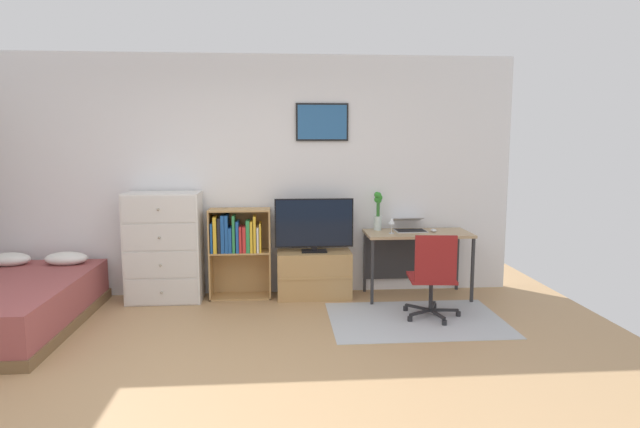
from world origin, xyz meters
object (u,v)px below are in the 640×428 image
object	(u,v)px
bed	(4,305)
laptop	(409,225)
office_chair	(433,274)
wine_glass	(392,221)
dresser	(164,247)
television	(314,225)
tv_stand	(314,274)
computer_mouse	(434,230)
desk	(416,243)
bookshelf	(237,244)
bamboo_vase	(378,209)

from	to	relation	value
bed	laptop	bearing A→B (deg)	12.13
office_chair	wine_glass	world-z (taller)	wine_glass
dresser	television	xyz separation A→B (m)	(1.64, -0.01, 0.22)
tv_stand	computer_mouse	size ratio (longest dim) A/B	7.89
tv_stand	desk	xyz separation A→B (m)	(1.15, -0.01, 0.34)
bookshelf	office_chair	bearing A→B (deg)	-24.73
tv_stand	office_chair	xyz separation A→B (m)	(1.11, -0.86, 0.20)
bed	bookshelf	xyz separation A→B (m)	(2.10, 0.86, 0.39)
bed	tv_stand	xyz separation A→B (m)	(2.96, 0.82, 0.03)
bookshelf	computer_mouse	size ratio (longest dim) A/B	9.63
dresser	laptop	bearing A→B (deg)	1.04
television	wine_glass	bearing A→B (deg)	-8.45
laptop	wine_glass	xyz separation A→B (m)	(-0.24, -0.18, 0.07)
computer_mouse	wine_glass	xyz separation A→B (m)	(-0.49, -0.07, 0.12)
laptop	bamboo_vase	bearing A→B (deg)	169.41
bed	tv_stand	bearing A→B (deg)	15.69
bookshelf	bamboo_vase	bearing A→B (deg)	1.76
office_chair	computer_mouse	xyz separation A→B (m)	(0.22, 0.78, 0.30)
tv_stand	office_chair	distance (m)	1.42
dresser	tv_stand	distance (m)	1.67
bed	laptop	size ratio (longest dim) A/B	5.46
television	computer_mouse	distance (m)	1.34
desk	bamboo_vase	distance (m)	0.58
desk	bamboo_vase	bearing A→B (deg)	166.88
office_chair	desk	bearing A→B (deg)	93.08
bed	bamboo_vase	bearing A→B (deg)	14.07
dresser	computer_mouse	distance (m)	2.98
bed	office_chair	world-z (taller)	office_chair
bed	dresser	size ratio (longest dim) A/B	1.71
bed	computer_mouse	world-z (taller)	computer_mouse
dresser	desk	size ratio (longest dim) A/B	1.03
tv_stand	computer_mouse	world-z (taller)	computer_mouse
bed	laptop	xyz separation A→B (m)	(4.04, 0.85, 0.57)
tv_stand	bamboo_vase	size ratio (longest dim) A/B	1.87
desk	wine_glass	xyz separation A→B (m)	(-0.31, -0.14, 0.27)
tv_stand	television	bearing A→B (deg)	-90.00
desk	laptop	size ratio (longest dim) A/B	3.09
bed	wine_glass	size ratio (longest dim) A/B	11.38
dresser	television	bearing A→B (deg)	-0.25
bookshelf	bamboo_vase	distance (m)	1.63
television	bamboo_vase	size ratio (longest dim) A/B	1.98
dresser	desk	world-z (taller)	dresser
television	bamboo_vase	distance (m)	0.76
dresser	office_chair	world-z (taller)	dresser
tv_stand	desk	distance (m)	1.20
bed	television	distance (m)	3.12
bed	bamboo_vase	xyz separation A→B (m)	(3.69, 0.91, 0.76)
laptop	tv_stand	bearing A→B (deg)	-179.43
computer_mouse	wine_glass	world-z (taller)	wine_glass
television	laptop	size ratio (longest dim) A/B	2.32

